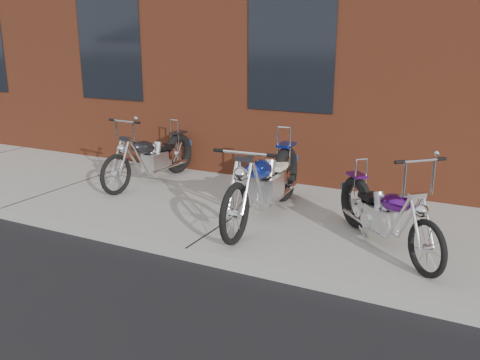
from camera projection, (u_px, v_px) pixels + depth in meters
The scene contains 5 objects.
ground at pixel (186, 261), 5.65m from camera, with size 120.00×120.00×0.00m, color black.
sidewalk at pixel (246, 214), 6.92m from camera, with size 22.00×3.00×0.15m, color gray.
chopper_purple at pixel (385, 216), 5.56m from camera, with size 1.44×1.53×1.13m.
chopper_blue at pixel (265, 185), 6.44m from camera, with size 0.60×2.47×1.07m.
chopper_third at pixel (152, 159), 8.09m from camera, with size 0.52×2.14×1.08m.
Camera 1 is at (2.90, -4.36, 2.39)m, focal length 38.00 mm.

